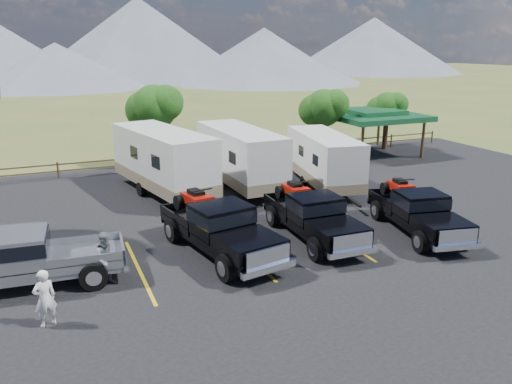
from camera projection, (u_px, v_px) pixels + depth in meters
name	position (u px, v px, depth m)	size (l,w,h in m)	color
ground	(349.00, 288.00, 16.14)	(320.00, 320.00, 0.00)	#495C27
asphalt_lot	(304.00, 254.00, 18.77)	(44.00, 34.00, 0.04)	black
stall_lines	(292.00, 244.00, 19.65)	(12.12, 5.50, 0.01)	gold
tree_ne_a	(323.00, 108.00, 33.54)	(3.11, 2.92, 4.76)	black
tree_ne_b	(387.00, 108.00, 36.79)	(2.77, 2.59, 4.27)	black
tree_north	(154.00, 107.00, 31.04)	(3.46, 3.24, 5.25)	black
rail_fence	(219.00, 154.00, 33.03)	(36.12, 0.12, 1.00)	#4F3A21
pavilion	(373.00, 115.00, 35.25)	(6.20, 6.20, 3.22)	#4F3A21
mountain_range	(38.00, 43.00, 104.42)	(209.00, 71.00, 20.00)	slate
rig_left	(218.00, 226.00, 18.56)	(3.21, 6.75, 2.17)	black
rig_center	(312.00, 214.00, 20.06)	(2.30, 6.15, 2.04)	black
rig_right	(417.00, 210.00, 20.66)	(3.04, 6.18, 1.98)	black
trailer_left	(163.00, 161.00, 25.82)	(4.02, 9.69, 3.35)	silver
trailer_center	(240.00, 157.00, 26.97)	(2.57, 9.28, 3.23)	silver
trailer_right	(324.00, 160.00, 27.08)	(3.39, 8.45, 2.92)	silver
pickup_silver	(28.00, 258.00, 15.98)	(6.32, 2.58, 1.85)	gray
person_a	(45.00, 298.00, 13.70)	(0.62, 0.40, 1.69)	white
person_b	(107.00, 259.00, 16.05)	(0.89, 0.69, 1.82)	slate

